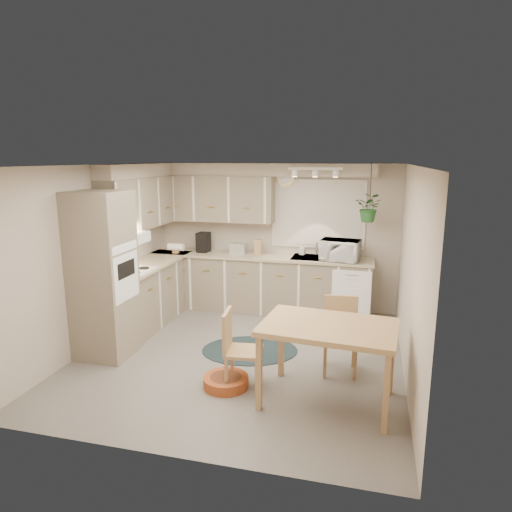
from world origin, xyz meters
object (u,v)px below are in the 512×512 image
at_px(dining_table, 328,363).
at_px(microwave, 340,248).
at_px(chair_back, 340,337).
at_px(pet_bed, 226,382).
at_px(braided_rug, 250,350).
at_px(chair_left, 244,349).

xyz_separation_m(dining_table, microwave, (-0.08, 2.56, 0.72)).
bearing_deg(chair_back, dining_table, 78.19).
bearing_deg(dining_table, pet_bed, 178.32).
height_order(dining_table, microwave, microwave).
xyz_separation_m(braided_rug, pet_bed, (-0.01, -1.00, 0.05)).
relative_size(chair_left, braided_rug, 0.68).
xyz_separation_m(chair_left, chair_back, (1.01, 0.60, 0.01)).
height_order(dining_table, chair_left, chair_left).
relative_size(chair_left, chair_back, 0.97).
relative_size(chair_left, pet_bed, 1.71).
relative_size(braided_rug, pet_bed, 2.50).
xyz_separation_m(dining_table, chair_back, (0.08, 0.70, 0.02)).
bearing_deg(chair_back, chair_left, 25.42).
distance_m(braided_rug, pet_bed, 1.00).
bearing_deg(microwave, braided_rug, -116.25).
bearing_deg(chair_left, pet_bed, -75.22).
xyz_separation_m(chair_back, pet_bed, (-1.19, -0.67, -0.39)).
bearing_deg(chair_back, pet_bed, 24.05).
xyz_separation_m(braided_rug, microwave, (1.03, 1.53, 1.13)).
height_order(chair_back, microwave, microwave).
distance_m(chair_left, microwave, 2.69).
relative_size(pet_bed, microwave, 0.87).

